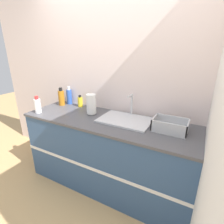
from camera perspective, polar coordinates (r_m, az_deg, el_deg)
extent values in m
plane|color=tan|center=(2.37, -5.75, -26.69)|extent=(12.00, 12.00, 0.00)
cube|color=silver|center=(2.27, 3.01, 9.29)|extent=(4.47, 0.06, 2.60)
cube|color=silver|center=(1.71, 31.21, 2.66)|extent=(0.06, 2.67, 2.60)
cube|color=#33517A|center=(2.29, -1.40, -13.64)|extent=(2.07, 0.67, 0.90)
cube|color=white|center=(2.07, -6.14, -18.05)|extent=(2.07, 0.01, 0.04)
cube|color=#4C4C51|center=(2.07, -1.51, -2.86)|extent=(2.10, 0.69, 0.03)
cube|color=silver|center=(2.03, 4.33, -2.59)|extent=(0.60, 0.41, 0.02)
cylinder|color=silver|center=(2.15, 6.45, 2.44)|extent=(0.02, 0.02, 0.25)
cylinder|color=silver|center=(2.06, 5.96, 5.32)|extent=(0.02, 0.12, 0.02)
cylinder|color=#4C4C51|center=(2.25, -6.66, -0.54)|extent=(0.09, 0.09, 0.01)
cylinder|color=white|center=(2.20, -6.79, 2.60)|extent=(0.12, 0.12, 0.25)
cube|color=#B7BABF|center=(1.89, 18.29, -5.63)|extent=(0.34, 0.23, 0.01)
cube|color=#B7BABF|center=(1.77, 17.83, -5.20)|extent=(0.34, 0.01, 0.11)
cube|color=#B7BABF|center=(1.96, 19.09, -2.74)|extent=(0.34, 0.01, 0.11)
cube|color=#B7BABF|center=(1.89, 13.60, -3.02)|extent=(0.01, 0.23, 0.11)
cube|color=#B7BABF|center=(1.85, 23.52, -4.78)|extent=(0.01, 0.23, 0.11)
cylinder|color=#B26B19|center=(2.66, -16.18, 4.40)|extent=(0.09, 0.09, 0.21)
cylinder|color=black|center=(2.63, -16.45, 7.11)|extent=(0.05, 0.05, 0.05)
cylinder|color=yellow|center=(2.54, -10.33, 3.26)|extent=(0.07, 0.07, 0.14)
cylinder|color=black|center=(2.52, -10.45, 5.09)|extent=(0.04, 0.04, 0.03)
cylinder|color=white|center=(2.45, -23.10, 1.81)|extent=(0.08, 0.08, 0.18)
cylinder|color=red|center=(2.42, -23.46, 4.30)|extent=(0.04, 0.04, 0.04)
cylinder|color=#2D56B7|center=(2.69, -13.79, 4.83)|extent=(0.08, 0.08, 0.21)
cylinder|color=silver|center=(2.66, -14.02, 7.53)|extent=(0.04, 0.04, 0.05)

